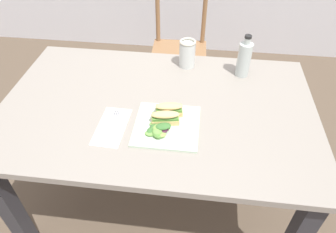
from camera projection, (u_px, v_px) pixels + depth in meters
ground_plane at (149, 201)px, 1.84m from camera, size 9.52×9.52×0.00m
dining_table at (158, 124)px, 1.44m from camera, size 1.39×0.88×0.74m
chair_wooden_far at (179, 50)px, 2.28m from camera, size 0.42×0.42×0.87m
plate_lunch at (167, 126)px, 1.25m from camera, size 0.26×0.26×0.01m
sandwich_half_front at (165, 117)px, 1.24m from camera, size 0.12×0.07×0.06m
sandwich_half_back at (169, 109)px, 1.28m from camera, size 0.12×0.07×0.06m
salad_mixed_greens at (158, 129)px, 1.21m from camera, size 0.11×0.11×0.04m
napkin_folded at (112, 127)px, 1.25m from camera, size 0.12×0.23×0.00m
fork_on_napkin at (113, 123)px, 1.26m from camera, size 0.03×0.19×0.00m
bottle_cold_brew at (244, 61)px, 1.48m from camera, size 0.06×0.06×0.21m
mason_jar_iced_tea at (187, 55)px, 1.55m from camera, size 0.08×0.08×0.14m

